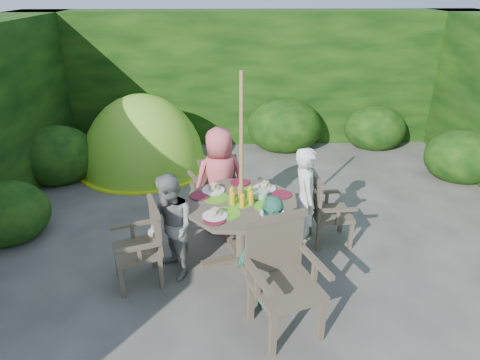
{
  "coord_description": "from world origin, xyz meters",
  "views": [
    {
      "loc": [
        -0.56,
        -4.63,
        2.98
      ],
      "look_at": [
        -0.39,
        -0.05,
        0.85
      ],
      "focal_mm": 32.0,
      "sensor_mm": 36.0,
      "label": 1
    }
  ],
  "objects_px": {
    "patio_table": "(242,211)",
    "dome_tent": "(145,167)",
    "garden_chair_right": "(326,209)",
    "garden_chair_back": "(214,185)",
    "garden_chair_left": "(143,244)",
    "child_right": "(305,200)",
    "parasol_pole": "(241,175)",
    "child_back": "(220,180)",
    "child_front": "(270,253)",
    "garden_chair_front": "(282,275)",
    "child_left": "(171,228)"
  },
  "relations": [
    {
      "from": "child_back",
      "to": "child_front",
      "type": "bearing_deg",
      "value": 89.62
    },
    {
      "from": "patio_table",
      "to": "child_left",
      "type": "distance_m",
      "value": 0.81
    },
    {
      "from": "garden_chair_left",
      "to": "dome_tent",
      "type": "bearing_deg",
      "value": 170.73
    },
    {
      "from": "child_right",
      "to": "child_left",
      "type": "xyz_separation_m",
      "value": [
        -1.52,
        -0.49,
        -0.05
      ]
    },
    {
      "from": "parasol_pole",
      "to": "dome_tent",
      "type": "distance_m",
      "value": 3.43
    },
    {
      "from": "garden_chair_left",
      "to": "garden_chair_front",
      "type": "relative_size",
      "value": 0.84
    },
    {
      "from": "garden_chair_back",
      "to": "child_front",
      "type": "relative_size",
      "value": 0.73
    },
    {
      "from": "parasol_pole",
      "to": "child_back",
      "type": "height_order",
      "value": "parasol_pole"
    },
    {
      "from": "garden_chair_right",
      "to": "child_back",
      "type": "bearing_deg",
      "value": 69.73
    },
    {
      "from": "garden_chair_back",
      "to": "parasol_pole",
      "type": "bearing_deg",
      "value": 85.01
    },
    {
      "from": "garden_chair_left",
      "to": "child_back",
      "type": "xyz_separation_m",
      "value": [
        0.81,
        1.1,
        0.22
      ]
    },
    {
      "from": "garden_chair_right",
      "to": "child_front",
      "type": "bearing_deg",
      "value": 141.49
    },
    {
      "from": "patio_table",
      "to": "child_front",
      "type": "height_order",
      "value": "child_front"
    },
    {
      "from": "garden_chair_front",
      "to": "child_left",
      "type": "xyz_separation_m",
      "value": [
        -1.09,
        0.79,
        0.04
      ]
    },
    {
      "from": "patio_table",
      "to": "parasol_pole",
      "type": "distance_m",
      "value": 0.45
    },
    {
      "from": "patio_table",
      "to": "garden_chair_back",
      "type": "distance_m",
      "value": 1.11
    },
    {
      "from": "child_left",
      "to": "child_front",
      "type": "height_order",
      "value": "child_front"
    },
    {
      "from": "garden_chair_front",
      "to": "child_left",
      "type": "relative_size",
      "value": 0.87
    },
    {
      "from": "patio_table",
      "to": "child_back",
      "type": "relative_size",
      "value": 1.21
    },
    {
      "from": "garden_chair_front",
      "to": "child_left",
      "type": "bearing_deg",
      "value": 124.38
    },
    {
      "from": "garden_chair_right",
      "to": "garden_chair_left",
      "type": "distance_m",
      "value": 2.21
    },
    {
      "from": "child_front",
      "to": "garden_chair_right",
      "type": "bearing_deg",
      "value": 23.49
    },
    {
      "from": "garden_chair_left",
      "to": "dome_tent",
      "type": "xyz_separation_m",
      "value": [
        -0.54,
        3.17,
        -0.47
      ]
    },
    {
      "from": "parasol_pole",
      "to": "child_back",
      "type": "xyz_separation_m",
      "value": [
        -0.24,
        0.76,
        -0.41
      ]
    },
    {
      "from": "garden_chair_right",
      "to": "child_right",
      "type": "height_order",
      "value": "child_right"
    },
    {
      "from": "child_right",
      "to": "parasol_pole",
      "type": "bearing_deg",
      "value": 106.52
    },
    {
      "from": "garden_chair_front",
      "to": "garden_chair_right",
      "type": "bearing_deg",
      "value": 43.1
    },
    {
      "from": "garden_chair_right",
      "to": "child_front",
      "type": "xyz_separation_m",
      "value": [
        -0.8,
        -1.12,
        0.15
      ]
    },
    {
      "from": "child_left",
      "to": "child_back",
      "type": "distance_m",
      "value": 1.13
    },
    {
      "from": "child_left",
      "to": "child_front",
      "type": "xyz_separation_m",
      "value": [
        1.01,
        -0.52,
        0.01
      ]
    },
    {
      "from": "patio_table",
      "to": "child_left",
      "type": "bearing_deg",
      "value": -162.16
    },
    {
      "from": "patio_table",
      "to": "child_right",
      "type": "height_order",
      "value": "child_right"
    },
    {
      "from": "child_front",
      "to": "parasol_pole",
      "type": "bearing_deg",
      "value": 76.93
    },
    {
      "from": "garden_chair_right",
      "to": "garden_chair_back",
      "type": "bearing_deg",
      "value": 60.42
    },
    {
      "from": "garden_chair_front",
      "to": "child_front",
      "type": "relative_size",
      "value": 0.86
    },
    {
      "from": "garden_chair_front",
      "to": "child_right",
      "type": "relative_size",
      "value": 0.8
    },
    {
      "from": "patio_table",
      "to": "garden_chair_right",
      "type": "bearing_deg",
      "value": 18.75
    },
    {
      "from": "dome_tent",
      "to": "child_front",
      "type": "bearing_deg",
      "value": -44.42
    },
    {
      "from": "garden_chair_front",
      "to": "dome_tent",
      "type": "height_order",
      "value": "dome_tent"
    },
    {
      "from": "garden_chair_back",
      "to": "child_front",
      "type": "xyz_separation_m",
      "value": [
        0.57,
        -1.81,
        0.13
      ]
    },
    {
      "from": "patio_table",
      "to": "child_front",
      "type": "relative_size",
      "value": 1.36
    },
    {
      "from": "parasol_pole",
      "to": "child_back",
      "type": "bearing_deg",
      "value": 107.77
    },
    {
      "from": "child_left",
      "to": "child_back",
      "type": "height_order",
      "value": "child_back"
    },
    {
      "from": "patio_table",
      "to": "dome_tent",
      "type": "relative_size",
      "value": 0.62
    },
    {
      "from": "garden_chair_left",
      "to": "child_right",
      "type": "bearing_deg",
      "value": 88.73
    },
    {
      "from": "parasol_pole",
      "to": "garden_chair_back",
      "type": "bearing_deg",
      "value": 107.44
    },
    {
      "from": "child_front",
      "to": "child_right",
      "type": "bearing_deg",
      "value": 31.93
    },
    {
      "from": "parasol_pole",
      "to": "child_left",
      "type": "distance_m",
      "value": 0.94
    },
    {
      "from": "garden_chair_back",
      "to": "dome_tent",
      "type": "distance_m",
      "value": 2.24
    },
    {
      "from": "child_front",
      "to": "dome_tent",
      "type": "xyz_separation_m",
      "value": [
        -1.84,
        3.6,
        -0.61
      ]
    }
  ]
}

